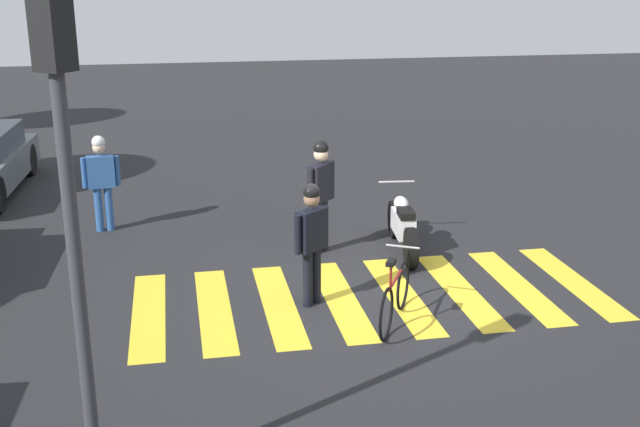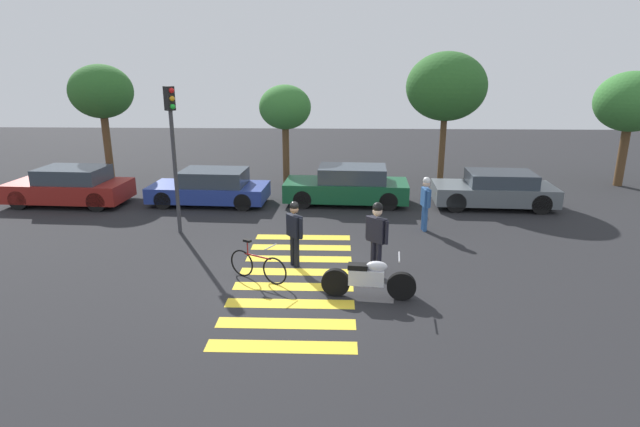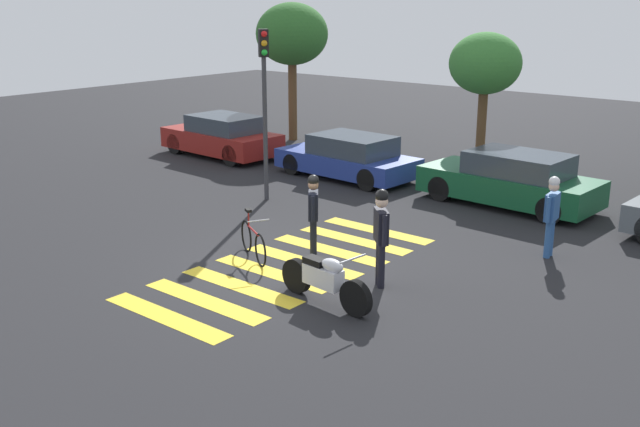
{
  "view_description": "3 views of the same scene",
  "coord_description": "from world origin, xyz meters",
  "px_view_note": "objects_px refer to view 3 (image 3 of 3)",
  "views": [
    {
      "loc": [
        -10.12,
        2.68,
        4.55
      ],
      "look_at": [
        0.57,
        0.65,
        1.13
      ],
      "focal_mm": 44.09,
      "sensor_mm": 36.0,
      "label": 1
    },
    {
      "loc": [
        1.01,
        -11.66,
        5.17
      ],
      "look_at": [
        0.57,
        1.73,
        1.19
      ],
      "focal_mm": 28.69,
      "sensor_mm": 36.0,
      "label": 2
    },
    {
      "loc": [
        9.43,
        -10.46,
        5.28
      ],
      "look_at": [
        -0.05,
        1.08,
        0.88
      ],
      "focal_mm": 41.36,
      "sensor_mm": 36.0,
      "label": 3
    }
  ],
  "objects_px": {
    "officer_on_foot": "(313,209)",
    "car_maroon_wagon": "(222,137)",
    "leaning_bicycle": "(253,241)",
    "pedestrian_bystander": "(552,211)",
    "officer_by_motorcycle": "(381,230)",
    "car_green_compact": "(511,180)",
    "car_blue_hatchback": "(348,157)",
    "police_motorcycle": "(325,279)",
    "traffic_light_pole": "(264,88)"
  },
  "relations": [
    {
      "from": "car_maroon_wagon",
      "to": "car_blue_hatchback",
      "type": "bearing_deg",
      "value": 2.69
    },
    {
      "from": "pedestrian_bystander",
      "to": "car_maroon_wagon",
      "type": "height_order",
      "value": "pedestrian_bystander"
    },
    {
      "from": "car_blue_hatchback",
      "to": "leaning_bicycle",
      "type": "bearing_deg",
      "value": -67.99
    },
    {
      "from": "officer_on_foot",
      "to": "traffic_light_pole",
      "type": "distance_m",
      "value": 5.06
    },
    {
      "from": "police_motorcycle",
      "to": "officer_by_motorcycle",
      "type": "distance_m",
      "value": 1.51
    },
    {
      "from": "car_blue_hatchback",
      "to": "police_motorcycle",
      "type": "bearing_deg",
      "value": -55.22
    },
    {
      "from": "traffic_light_pole",
      "to": "officer_on_foot",
      "type": "bearing_deg",
      "value": -34.31
    },
    {
      "from": "pedestrian_bystander",
      "to": "car_maroon_wagon",
      "type": "bearing_deg",
      "value": 168.09
    },
    {
      "from": "officer_on_foot",
      "to": "car_maroon_wagon",
      "type": "height_order",
      "value": "officer_on_foot"
    },
    {
      "from": "leaning_bicycle",
      "to": "pedestrian_bystander",
      "type": "relative_size",
      "value": 0.87
    },
    {
      "from": "car_green_compact",
      "to": "officer_by_motorcycle",
      "type": "bearing_deg",
      "value": -85.08
    },
    {
      "from": "officer_by_motorcycle",
      "to": "car_green_compact",
      "type": "xyz_separation_m",
      "value": [
        -0.58,
        6.79,
        -0.43
      ]
    },
    {
      "from": "car_blue_hatchback",
      "to": "officer_by_motorcycle",
      "type": "bearing_deg",
      "value": -48.77
    },
    {
      "from": "pedestrian_bystander",
      "to": "officer_by_motorcycle",
      "type": "bearing_deg",
      "value": -116.46
    },
    {
      "from": "leaning_bicycle",
      "to": "car_green_compact",
      "type": "distance_m",
      "value": 7.6
    },
    {
      "from": "pedestrian_bystander",
      "to": "car_green_compact",
      "type": "distance_m",
      "value": 3.98
    },
    {
      "from": "officer_on_foot",
      "to": "officer_by_motorcycle",
      "type": "bearing_deg",
      "value": -14.2
    },
    {
      "from": "police_motorcycle",
      "to": "officer_on_foot",
      "type": "distance_m",
      "value": 2.66
    },
    {
      "from": "leaning_bicycle",
      "to": "pedestrian_bystander",
      "type": "height_order",
      "value": "pedestrian_bystander"
    },
    {
      "from": "police_motorcycle",
      "to": "car_maroon_wagon",
      "type": "height_order",
      "value": "car_maroon_wagon"
    },
    {
      "from": "police_motorcycle",
      "to": "car_blue_hatchback",
      "type": "relative_size",
      "value": 0.48
    },
    {
      "from": "car_blue_hatchback",
      "to": "car_green_compact",
      "type": "bearing_deg",
      "value": 2.43
    },
    {
      "from": "police_motorcycle",
      "to": "leaning_bicycle",
      "type": "xyz_separation_m",
      "value": [
        -2.65,
        0.89,
        -0.08
      ]
    },
    {
      "from": "officer_on_foot",
      "to": "pedestrian_bystander",
      "type": "relative_size",
      "value": 1.01
    },
    {
      "from": "officer_on_foot",
      "to": "car_maroon_wagon",
      "type": "bearing_deg",
      "value": 146.99
    },
    {
      "from": "car_green_compact",
      "to": "traffic_light_pole",
      "type": "height_order",
      "value": "traffic_light_pole"
    },
    {
      "from": "traffic_light_pole",
      "to": "car_maroon_wagon",
      "type": "bearing_deg",
      "value": 148.01
    },
    {
      "from": "car_maroon_wagon",
      "to": "police_motorcycle",
      "type": "bearing_deg",
      "value": -35.47
    },
    {
      "from": "police_motorcycle",
      "to": "pedestrian_bystander",
      "type": "relative_size",
      "value": 1.23
    },
    {
      "from": "pedestrian_bystander",
      "to": "car_blue_hatchback",
      "type": "height_order",
      "value": "pedestrian_bystander"
    },
    {
      "from": "officer_on_foot",
      "to": "officer_by_motorcycle",
      "type": "height_order",
      "value": "officer_by_motorcycle"
    },
    {
      "from": "pedestrian_bystander",
      "to": "traffic_light_pole",
      "type": "bearing_deg",
      "value": -176.54
    },
    {
      "from": "officer_on_foot",
      "to": "officer_by_motorcycle",
      "type": "relative_size",
      "value": 0.93
    },
    {
      "from": "pedestrian_bystander",
      "to": "car_maroon_wagon",
      "type": "relative_size",
      "value": 0.39
    },
    {
      "from": "officer_on_foot",
      "to": "car_maroon_wagon",
      "type": "xyz_separation_m",
      "value": [
        -8.92,
        5.79,
        -0.33
      ]
    },
    {
      "from": "car_blue_hatchback",
      "to": "traffic_light_pole",
      "type": "bearing_deg",
      "value": -92.94
    },
    {
      "from": "leaning_bicycle",
      "to": "officer_by_motorcycle",
      "type": "distance_m",
      "value": 3.05
    },
    {
      "from": "car_maroon_wagon",
      "to": "car_blue_hatchback",
      "type": "distance_m",
      "value": 5.26
    },
    {
      "from": "car_maroon_wagon",
      "to": "car_blue_hatchback",
      "type": "relative_size",
      "value": 1.0
    },
    {
      "from": "police_motorcycle",
      "to": "leaning_bicycle",
      "type": "relative_size",
      "value": 1.43
    },
    {
      "from": "officer_by_motorcycle",
      "to": "car_green_compact",
      "type": "distance_m",
      "value": 6.83
    },
    {
      "from": "officer_by_motorcycle",
      "to": "traffic_light_pole",
      "type": "relative_size",
      "value": 0.42
    },
    {
      "from": "car_green_compact",
      "to": "officer_on_foot",
      "type": "bearing_deg",
      "value": -103.5
    },
    {
      "from": "pedestrian_bystander",
      "to": "car_green_compact",
      "type": "height_order",
      "value": "pedestrian_bystander"
    },
    {
      "from": "officer_by_motorcycle",
      "to": "officer_on_foot",
      "type": "bearing_deg",
      "value": 165.8
    },
    {
      "from": "officer_by_motorcycle",
      "to": "pedestrian_bystander",
      "type": "relative_size",
      "value": 1.09
    },
    {
      "from": "police_motorcycle",
      "to": "car_blue_hatchback",
      "type": "xyz_separation_m",
      "value": [
        -5.49,
        7.9,
        0.17
      ]
    },
    {
      "from": "car_maroon_wagon",
      "to": "car_green_compact",
      "type": "bearing_deg",
      "value": 2.56
    },
    {
      "from": "officer_on_foot",
      "to": "pedestrian_bystander",
      "type": "height_order",
      "value": "officer_on_foot"
    },
    {
      "from": "pedestrian_bystander",
      "to": "traffic_light_pole",
      "type": "distance_m",
      "value": 8.0
    }
  ]
}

